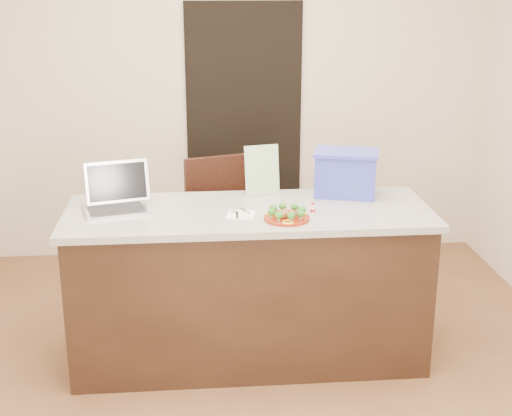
{
  "coord_description": "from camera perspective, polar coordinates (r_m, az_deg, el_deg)",
  "views": [
    {
      "loc": [
        -0.29,
        -3.54,
        2.17
      ],
      "look_at": [
        0.04,
        0.2,
        0.95
      ],
      "focal_mm": 50.0,
      "sensor_mm": 36.0,
      "label": 1
    }
  ],
  "objects": [
    {
      "name": "island",
      "position": [
        4.17,
        -0.58,
        -6.13
      ],
      "size": [
        2.06,
        0.76,
        0.92
      ],
      "color": "black",
      "rests_on": "ground"
    },
    {
      "name": "meatballs",
      "position": [
        3.84,
        2.44,
        -0.43
      ],
      "size": [
        0.1,
        0.09,
        0.04
      ],
      "color": "brown",
      "rests_on": "plate"
    },
    {
      "name": "room_shell",
      "position": [
        3.6,
        -0.33,
        9.27
      ],
      "size": [
        4.0,
        4.0,
        4.0
      ],
      "color": "white",
      "rests_on": "ground"
    },
    {
      "name": "leaflet",
      "position": [
        4.25,
        0.48,
        3.04
      ],
      "size": [
        0.22,
        0.09,
        0.3
      ],
      "primitive_type": "cube",
      "rotation": [
        -0.14,
        0.0,
        0.21
      ],
      "color": "silver",
      "rests_on": "island"
    },
    {
      "name": "fork",
      "position": [
        3.91,
        -1.54,
        -0.43
      ],
      "size": [
        0.03,
        0.15,
        0.0
      ],
      "rotation": [
        0.0,
        0.0,
        -0.04
      ],
      "color": "silver",
      "rests_on": "napkin"
    },
    {
      "name": "pepper_rings",
      "position": [
        3.84,
        2.47,
        -0.66
      ],
      "size": [
        0.23,
        0.21,
        0.01
      ],
      "color": "yellow",
      "rests_on": "plate"
    },
    {
      "name": "ground",
      "position": [
        4.16,
        -0.29,
        -13.36
      ],
      "size": [
        4.0,
        4.0,
        0.0
      ],
      "primitive_type": "plane",
      "color": "brown",
      "rests_on": "ground"
    },
    {
      "name": "napkin",
      "position": [
        3.91,
        -1.24,
        -0.54
      ],
      "size": [
        0.18,
        0.18,
        0.01
      ],
      "primitive_type": "cube",
      "rotation": [
        0.0,
        0.0,
        -0.18
      ],
      "color": "silver",
      "rests_on": "island"
    },
    {
      "name": "knife",
      "position": [
        3.89,
        -0.79,
        -0.5
      ],
      "size": [
        0.06,
        0.17,
        0.01
      ],
      "rotation": [
        0.0,
        0.0,
        0.49
      ],
      "color": "white",
      "rests_on": "napkin"
    },
    {
      "name": "chair",
      "position": [
        4.79,
        -3.0,
        -1.31
      ],
      "size": [
        0.57,
        0.57,
        1.02
      ],
      "rotation": [
        0.0,
        0.0,
        0.29
      ],
      "color": "black",
      "rests_on": "ground"
    },
    {
      "name": "yogurt_bottle",
      "position": [
        3.94,
        4.56,
        -0.11
      ],
      "size": [
        0.03,
        0.03,
        0.06
      ],
      "rotation": [
        0.0,
        0.0,
        -0.15
      ],
      "color": "silver",
      "rests_on": "island"
    },
    {
      "name": "blue_box",
      "position": [
        4.28,
        7.2,
        2.82
      ],
      "size": [
        0.43,
        0.36,
        0.27
      ],
      "rotation": [
        0.0,
        0.0,
        -0.27
      ],
      "color": "#3037AE",
      "rests_on": "island"
    },
    {
      "name": "doorway",
      "position": [
        5.66,
        -0.96,
        6.1
      ],
      "size": [
        0.9,
        0.02,
        2.0
      ],
      "primitive_type": "cube",
      "color": "black",
      "rests_on": "ground"
    },
    {
      "name": "broccoli",
      "position": [
        3.83,
        2.48,
        -0.23
      ],
      "size": [
        0.21,
        0.21,
        0.04
      ],
      "color": "#1F5516",
      "rests_on": "plate"
    },
    {
      "name": "plate",
      "position": [
        3.84,
        2.47,
        -0.79
      ],
      "size": [
        0.25,
        0.25,
        0.02
      ],
      "rotation": [
        0.0,
        0.0,
        0.4
      ],
      "color": "maroon",
      "rests_on": "island"
    },
    {
      "name": "laptop",
      "position": [
        4.09,
        -11.07,
        0.93
      ],
      "size": [
        0.41,
        0.37,
        0.25
      ],
      "rotation": [
        0.0,
        0.0,
        0.26
      ],
      "color": "#B5B6BA",
      "rests_on": "island"
    }
  ]
}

